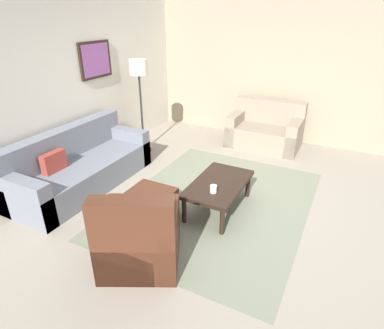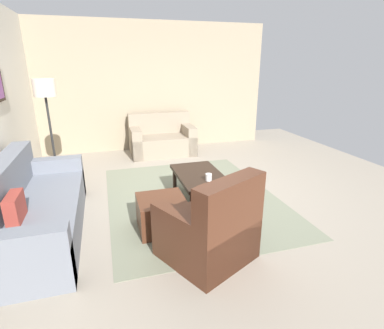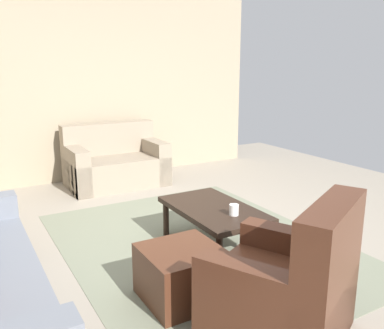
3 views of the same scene
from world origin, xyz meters
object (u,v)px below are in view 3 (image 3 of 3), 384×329
at_px(couch_loveseat, 114,164).
at_px(armchair_leather, 290,294).
at_px(ottoman, 182,274).
at_px(cup, 234,210).
at_px(coffee_table, 214,212).

xyz_separation_m(couch_loveseat, armchair_leather, (-3.95, 0.25, 0.01)).
xyz_separation_m(ottoman, cup, (0.36, -0.73, 0.26)).
relative_size(ottoman, coffee_table, 0.51).
height_order(couch_loveseat, coffee_table, couch_loveseat).
relative_size(armchair_leather, ottoman, 1.92).
bearing_deg(armchair_leather, couch_loveseat, -3.63).
bearing_deg(cup, couch_loveseat, 2.11).
bearing_deg(couch_loveseat, coffee_table, -178.55).
height_order(ottoman, coffee_table, coffee_table).
relative_size(couch_loveseat, cup, 14.05).
bearing_deg(coffee_table, ottoman, 132.57).
height_order(armchair_leather, ottoman, armchair_leather).
bearing_deg(cup, armchair_leather, 162.12).
relative_size(armchair_leather, coffee_table, 0.98).
bearing_deg(ottoman, armchair_leather, -153.32).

